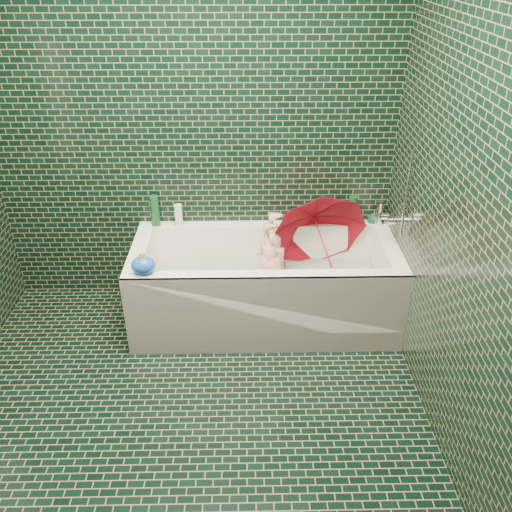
{
  "coord_description": "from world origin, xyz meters",
  "views": [
    {
      "loc": [
        0.34,
        -1.97,
        2.23
      ],
      "look_at": [
        0.39,
        0.82,
        0.6
      ],
      "focal_mm": 38.0,
      "sensor_mm": 36.0,
      "label": 1
    }
  ],
  "objects_px": {
    "rubber_duck": "(350,219)",
    "bath_toy": "(143,265)",
    "child": "(275,278)",
    "umbrella": "(323,243)",
    "bathtub": "(265,293)"
  },
  "relations": [
    {
      "from": "rubber_duck",
      "to": "bath_toy",
      "type": "bearing_deg",
      "value": -140.25
    },
    {
      "from": "bath_toy",
      "to": "child",
      "type": "bearing_deg",
      "value": 43.47
    },
    {
      "from": "child",
      "to": "umbrella",
      "type": "xyz_separation_m",
      "value": [
        0.31,
        0.06,
        0.23
      ]
    },
    {
      "from": "child",
      "to": "bath_toy",
      "type": "relative_size",
      "value": 4.95
    },
    {
      "from": "umbrella",
      "to": "bath_toy",
      "type": "height_order",
      "value": "umbrella"
    },
    {
      "from": "bathtub",
      "to": "umbrella",
      "type": "height_order",
      "value": "umbrella"
    },
    {
      "from": "child",
      "to": "rubber_duck",
      "type": "xyz_separation_m",
      "value": [
        0.52,
        0.3,
        0.28
      ]
    },
    {
      "from": "rubber_duck",
      "to": "umbrella",
      "type": "bearing_deg",
      "value": -117.42
    },
    {
      "from": "umbrella",
      "to": "rubber_duck",
      "type": "relative_size",
      "value": 5.7
    },
    {
      "from": "child",
      "to": "bath_toy",
      "type": "xyz_separation_m",
      "value": [
        -0.78,
        -0.32,
        0.3
      ]
    },
    {
      "from": "rubber_duck",
      "to": "child",
      "type": "bearing_deg",
      "value": -135.69
    },
    {
      "from": "bathtub",
      "to": "rubber_duck",
      "type": "relative_size",
      "value": 15.93
    },
    {
      "from": "rubber_duck",
      "to": "bath_toy",
      "type": "xyz_separation_m",
      "value": [
        -1.31,
        -0.62,
        0.02
      ]
    },
    {
      "from": "umbrella",
      "to": "rubber_duck",
      "type": "height_order",
      "value": "umbrella"
    },
    {
      "from": "child",
      "to": "bathtub",
      "type": "bearing_deg",
      "value": -50.94
    }
  ]
}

